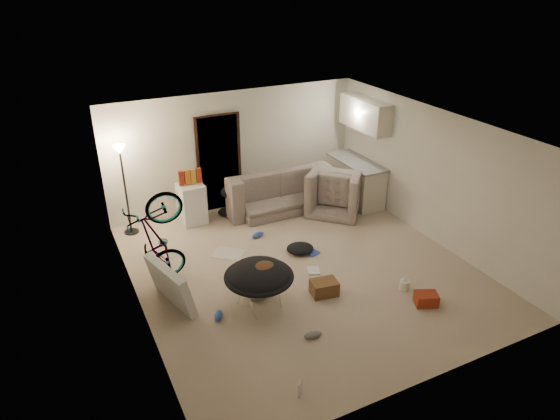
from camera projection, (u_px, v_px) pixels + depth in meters
name	position (u px, v px, depth m)	size (l,w,h in m)	color
floor	(302.00, 269.00, 8.71)	(5.50, 6.00, 0.02)	#C4AF97
ceiling	(305.00, 129.00, 7.60)	(5.50, 6.00, 0.02)	white
wall_back	(235.00, 149.00, 10.57)	(5.50, 0.02, 2.50)	silver
wall_front	(429.00, 305.00, 5.73)	(5.50, 0.02, 2.50)	silver
wall_left	(132.00, 241.00, 7.06)	(0.02, 6.00, 2.50)	silver
wall_right	(434.00, 176.00, 9.25)	(0.02, 6.00, 2.50)	silver
doorway	(219.00, 163.00, 10.48)	(0.85, 0.10, 2.04)	black
door_trim	(219.00, 164.00, 10.46)	(0.97, 0.04, 2.10)	black
floor_lamp	(123.00, 171.00, 9.31)	(0.28, 0.28, 1.81)	black
kitchen_counter	(355.00, 181.00, 11.08)	(0.60, 1.50, 0.88)	beige
counter_top	(357.00, 162.00, 10.88)	(0.64, 1.54, 0.04)	gray
kitchen_uppers	(365.00, 114.00, 10.47)	(0.38, 1.40, 0.65)	beige
sofa	(275.00, 192.00, 10.79)	(2.32, 0.91, 0.68)	#3A423A
armchair	(337.00, 194.00, 10.69)	(1.09, 0.95, 0.71)	#3A423A
bicycle	(159.00, 259.00, 8.13)	(0.60, 1.71, 0.90)	black
book_asset	(298.00, 399.00, 6.08)	(0.17, 0.23, 0.02)	maroon
mini_fridge	(192.00, 204.00, 10.11)	(0.49, 0.49, 0.83)	white
snack_box_0	(181.00, 178.00, 9.79)	(0.10, 0.07, 0.30)	maroon
snack_box_1	(187.00, 177.00, 9.83)	(0.10, 0.07, 0.30)	orange
snack_box_2	(193.00, 176.00, 9.88)	(0.10, 0.07, 0.30)	gold
snack_box_3	(199.00, 175.00, 9.93)	(0.10, 0.07, 0.30)	maroon
saucer_chair	(259.00, 282.00, 7.55)	(1.06, 1.06, 0.76)	silver
hoodie	(263.00, 270.00, 7.46)	(0.48, 0.40, 0.22)	#4D301A
sofa_drape	(234.00, 192.00, 10.33)	(0.56, 0.46, 0.28)	black
tv_box	(170.00, 285.00, 7.63)	(0.13, 1.08, 0.71)	silver
drink_case_a	(324.00, 288.00, 7.98)	(0.42, 0.30, 0.24)	brown
drink_case_b	(426.00, 299.00, 7.75)	(0.34, 0.25, 0.20)	maroon
juicer	(405.00, 284.00, 8.11)	(0.16, 0.16, 0.23)	white
newspaper	(228.00, 253.00, 9.15)	(0.41, 0.54, 0.01)	beige
book_blue	(310.00, 252.00, 9.19)	(0.22, 0.30, 0.03)	#3251B6
book_white	(314.00, 271.00, 8.63)	(0.20, 0.26, 0.02)	silver
shoe_0	(258.00, 235.00, 9.69)	(0.28, 0.11, 0.10)	#3251B6
shoe_2	(218.00, 315.00, 7.46)	(0.27, 0.11, 0.10)	#3251B6
shoe_3	(313.00, 335.00, 7.07)	(0.28, 0.11, 0.10)	slate
clothes_lump_a	(300.00, 248.00, 9.16)	(0.50, 0.43, 0.16)	black
clothes_lump_b	(228.00, 211.00, 10.57)	(0.45, 0.39, 0.14)	black
clothes_lump_c	(257.00, 292.00, 7.97)	(0.40, 0.34, 0.12)	silver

